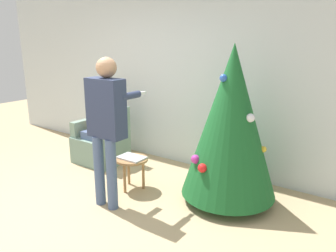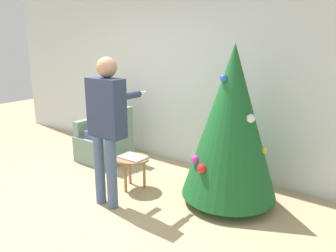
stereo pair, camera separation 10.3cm
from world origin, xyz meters
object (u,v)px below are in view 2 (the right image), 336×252
Objects in this scene: christmas_tree at (231,122)px; person_seated at (103,120)px; side_stool at (133,162)px; person_standing at (107,119)px; armchair at (105,141)px.

person_seated is (-2.23, 0.05, -0.32)m from christmas_tree.
person_standing is at bearing -82.66° from side_stool.
christmas_tree is at bearing -1.38° from person_seated.
person_seated is at bearing 139.96° from person_standing.
person_seated is at bearing 178.62° from christmas_tree.
christmas_tree is 2.11× the size of armchair.
person_seated is 1.51m from person_standing.
side_stool is at bearing -160.36° from christmas_tree.
armchair is 1.17m from side_stool.
christmas_tree is 2.25m from person_seated.
person_standing is 4.10× the size of side_stool.
armchair is 0.72× the size of person_seated.
person_seated is 1.20m from side_stool.
person_seated is at bearing 156.06° from side_stool.
armchair is 0.52× the size of person_standing.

